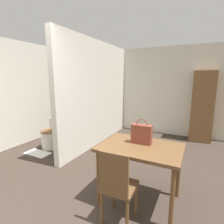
{
  "coord_description": "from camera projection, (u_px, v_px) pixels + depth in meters",
  "views": [
    {
      "loc": [
        1.56,
        -1.01,
        1.63
      ],
      "look_at": [
        0.03,
        2.04,
        0.97
      ],
      "focal_mm": 28.0,
      "sensor_mm": 36.0,
      "label": 1
    }
  ],
  "objects": [
    {
      "name": "partition_wall",
      "position": [
        98.0,
        94.0,
        4.31
      ],
      "size": [
        0.12,
        2.99,
        2.5
      ],
      "color": "beige",
      "rests_on": "ground_plane"
    },
    {
      "name": "dining_table",
      "position": [
        140.0,
        153.0,
        2.26
      ],
      "size": [
        1.03,
        0.73,
        0.78
      ],
      "color": "brown",
      "rests_on": "ground_plane"
    },
    {
      "name": "toilet",
      "position": [
        52.0,
        136.0,
        4.17
      ],
      "size": [
        0.42,
        0.56,
        0.68
      ],
      "color": "silver",
      "rests_on": "ground_plane"
    },
    {
      "name": "wooden_cabinet",
      "position": [
        202.0,
        107.0,
        4.48
      ],
      "size": [
        0.52,
        0.39,
        1.82
      ],
      "color": "brown",
      "rests_on": "ground_plane"
    },
    {
      "name": "wooden_chair",
      "position": [
        117.0,
        185.0,
        1.92
      ],
      "size": [
        0.38,
        0.38,
        0.89
      ],
      "rotation": [
        0.0,
        0.0,
        0.03
      ],
      "color": "brown",
      "rests_on": "ground_plane"
    },
    {
      "name": "handbag",
      "position": [
        142.0,
        134.0,
        2.31
      ],
      "size": [
        0.27,
        0.1,
        0.34
      ],
      "color": "brown",
      "rests_on": "dining_table"
    },
    {
      "name": "wall_back",
      "position": [
        143.0,
        91.0,
        5.37
      ],
      "size": [
        5.67,
        0.12,
        2.5
      ],
      "color": "beige",
      "rests_on": "ground_plane"
    },
    {
      "name": "wall_left",
      "position": [
        30.0,
        93.0,
        4.54
      ],
      "size": [
        0.12,
        5.19,
        2.5
      ],
      "color": "beige",
      "rests_on": "ground_plane"
    },
    {
      "name": "bath_mat",
      "position": [
        38.0,
        153.0,
        3.84
      ],
      "size": [
        0.57,
        0.3,
        0.01
      ],
      "color": "silver",
      "rests_on": "ground_plane"
    }
  ]
}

